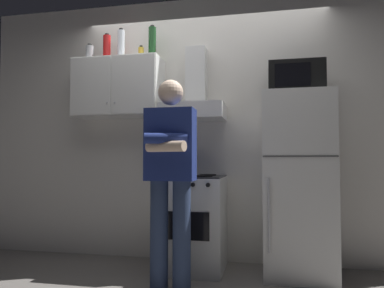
% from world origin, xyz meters
% --- Properties ---
extents(ground_plane, '(7.00, 7.00, 0.00)m').
position_xyz_m(ground_plane, '(0.00, 0.00, 0.00)').
color(ground_plane, slate).
extents(back_wall_tiled, '(4.80, 0.10, 2.70)m').
position_xyz_m(back_wall_tiled, '(0.00, 0.60, 1.35)').
color(back_wall_tiled, silver).
rests_on(back_wall_tiled, ground_plane).
extents(upper_cabinet, '(0.90, 0.37, 0.60)m').
position_xyz_m(upper_cabinet, '(-0.85, 0.37, 1.75)').
color(upper_cabinet, white).
extents(stove_oven, '(0.60, 0.62, 0.87)m').
position_xyz_m(stove_oven, '(-0.05, 0.25, 0.43)').
color(stove_oven, white).
rests_on(stove_oven, ground_plane).
extents(range_hood, '(0.60, 0.44, 0.75)m').
position_xyz_m(range_hood, '(-0.05, 0.38, 1.60)').
color(range_hood, white).
extents(refrigerator, '(0.60, 0.62, 1.60)m').
position_xyz_m(refrigerator, '(0.90, 0.25, 0.80)').
color(refrigerator, white).
rests_on(refrigerator, ground_plane).
extents(microwave, '(0.48, 0.37, 0.28)m').
position_xyz_m(microwave, '(0.90, 0.27, 1.74)').
color(microwave, black).
rests_on(microwave, refrigerator).
extents(person_standing, '(0.38, 0.33, 1.64)m').
position_xyz_m(person_standing, '(-0.10, -0.36, 0.90)').
color(person_standing, navy).
rests_on(person_standing, ground_plane).
extents(bottle_wine_green, '(0.08, 0.08, 0.33)m').
position_xyz_m(bottle_wine_green, '(-0.49, 0.39, 2.21)').
color(bottle_wine_green, '#19471E').
rests_on(bottle_wine_green, upper_cabinet).
extents(bottle_soda_red, '(0.08, 0.08, 0.27)m').
position_xyz_m(bottle_soda_red, '(-0.97, 0.35, 2.18)').
color(bottle_soda_red, red).
rests_on(bottle_soda_red, upper_cabinet).
extents(bottle_canister_steel, '(0.08, 0.08, 0.18)m').
position_xyz_m(bottle_canister_steel, '(-1.18, 0.38, 2.14)').
color(bottle_canister_steel, '#B2B5BA').
rests_on(bottle_canister_steel, upper_cabinet).
extents(bottle_vodka_clear, '(0.07, 0.07, 0.32)m').
position_xyz_m(bottle_vodka_clear, '(-0.82, 0.36, 2.20)').
color(bottle_vodka_clear, silver).
rests_on(bottle_vodka_clear, upper_cabinet).
extents(bottle_spice_jar, '(0.06, 0.06, 0.12)m').
position_xyz_m(bottle_spice_jar, '(-0.60, 0.35, 2.10)').
color(bottle_spice_jar, gold).
rests_on(bottle_spice_jar, upper_cabinet).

